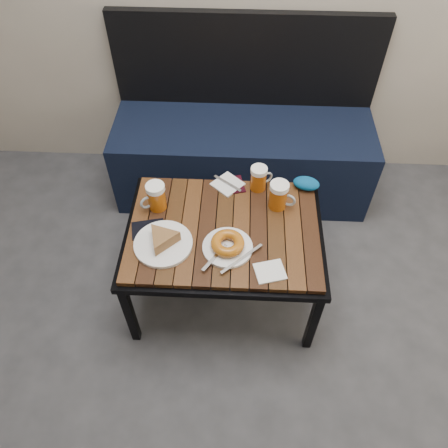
{
  "coord_description": "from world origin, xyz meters",
  "views": [
    {
      "loc": [
        0.12,
        -0.16,
        1.88
      ],
      "look_at": [
        0.07,
        1.01,
        0.5
      ],
      "focal_mm": 35.0,
      "sensor_mm": 36.0,
      "label": 1
    }
  ],
  "objects_px": {
    "passport_navy": "(148,229)",
    "bench": "(243,150)",
    "plate_pie": "(163,241)",
    "passport_burgundy": "(235,185)",
    "plate_bagel": "(228,245)",
    "cafe_table": "(224,235)",
    "beer_mug_left": "(156,197)",
    "beer_mug_centre": "(259,178)",
    "knit_pouch": "(306,183)",
    "beer_mug_right": "(279,195)"
  },
  "relations": [
    {
      "from": "passport_navy",
      "to": "bench",
      "type": "bearing_deg",
      "value": 140.35
    },
    {
      "from": "plate_pie",
      "to": "passport_burgundy",
      "type": "height_order",
      "value": "plate_pie"
    },
    {
      "from": "bench",
      "to": "passport_navy",
      "type": "height_order",
      "value": "bench"
    },
    {
      "from": "plate_bagel",
      "to": "passport_burgundy",
      "type": "height_order",
      "value": "plate_bagel"
    },
    {
      "from": "cafe_table",
      "to": "beer_mug_left",
      "type": "bearing_deg",
      "value": 160.12
    },
    {
      "from": "bench",
      "to": "passport_burgundy",
      "type": "bearing_deg",
      "value": -93.81
    },
    {
      "from": "beer_mug_centre",
      "to": "plate_pie",
      "type": "xyz_separation_m",
      "value": [
        -0.39,
        -0.35,
        -0.03
      ]
    },
    {
      "from": "cafe_table",
      "to": "passport_navy",
      "type": "bearing_deg",
      "value": -175.87
    },
    {
      "from": "beer_mug_left",
      "to": "plate_bagel",
      "type": "height_order",
      "value": "beer_mug_left"
    },
    {
      "from": "cafe_table",
      "to": "knit_pouch",
      "type": "distance_m",
      "value": 0.45
    },
    {
      "from": "bench",
      "to": "cafe_table",
      "type": "bearing_deg",
      "value": -95.31
    },
    {
      "from": "plate_bagel",
      "to": "knit_pouch",
      "type": "relative_size",
      "value": 2.02
    },
    {
      "from": "bench",
      "to": "passport_burgundy",
      "type": "relative_size",
      "value": 12.65
    },
    {
      "from": "cafe_table",
      "to": "passport_burgundy",
      "type": "bearing_deg",
      "value": 81.88
    },
    {
      "from": "beer_mug_right",
      "to": "plate_pie",
      "type": "height_order",
      "value": "beer_mug_right"
    },
    {
      "from": "cafe_table",
      "to": "passport_navy",
      "type": "distance_m",
      "value": 0.32
    },
    {
      "from": "passport_navy",
      "to": "knit_pouch",
      "type": "distance_m",
      "value": 0.73
    },
    {
      "from": "beer_mug_centre",
      "to": "beer_mug_right",
      "type": "xyz_separation_m",
      "value": [
        0.08,
        -0.11,
        0.01
      ]
    },
    {
      "from": "beer_mug_centre",
      "to": "knit_pouch",
      "type": "xyz_separation_m",
      "value": [
        0.22,
        0.01,
        -0.03
      ]
    },
    {
      "from": "passport_navy",
      "to": "knit_pouch",
      "type": "height_order",
      "value": "knit_pouch"
    },
    {
      "from": "beer_mug_right",
      "to": "passport_navy",
      "type": "distance_m",
      "value": 0.57
    },
    {
      "from": "cafe_table",
      "to": "knit_pouch",
      "type": "xyz_separation_m",
      "value": [
        0.36,
        0.26,
        0.07
      ]
    },
    {
      "from": "beer_mug_left",
      "to": "knit_pouch",
      "type": "height_order",
      "value": "beer_mug_left"
    },
    {
      "from": "passport_navy",
      "to": "cafe_table",
      "type": "bearing_deg",
      "value": 81.12
    },
    {
      "from": "cafe_table",
      "to": "passport_navy",
      "type": "xyz_separation_m",
      "value": [
        -0.32,
        -0.02,
        0.05
      ]
    },
    {
      "from": "cafe_table",
      "to": "plate_pie",
      "type": "distance_m",
      "value": 0.27
    },
    {
      "from": "cafe_table",
      "to": "beer_mug_right",
      "type": "bearing_deg",
      "value": 31.32
    },
    {
      "from": "plate_pie",
      "to": "knit_pouch",
      "type": "distance_m",
      "value": 0.7
    },
    {
      "from": "beer_mug_right",
      "to": "bench",
      "type": "bearing_deg",
      "value": 123.22
    },
    {
      "from": "beer_mug_centre",
      "to": "beer_mug_right",
      "type": "distance_m",
      "value": 0.14
    },
    {
      "from": "beer_mug_centre",
      "to": "plate_pie",
      "type": "distance_m",
      "value": 0.52
    },
    {
      "from": "passport_navy",
      "to": "passport_burgundy",
      "type": "relative_size",
      "value": 1.22
    },
    {
      "from": "knit_pouch",
      "to": "beer_mug_left",
      "type": "bearing_deg",
      "value": -166.89
    },
    {
      "from": "beer_mug_left",
      "to": "beer_mug_right",
      "type": "relative_size",
      "value": 0.99
    },
    {
      "from": "beer_mug_right",
      "to": "plate_pie",
      "type": "distance_m",
      "value": 0.53
    },
    {
      "from": "cafe_table",
      "to": "plate_bagel",
      "type": "distance_m",
      "value": 0.13
    },
    {
      "from": "plate_pie",
      "to": "beer_mug_centre",
      "type": "bearing_deg",
      "value": 42.1
    },
    {
      "from": "plate_bagel",
      "to": "passport_burgundy",
      "type": "bearing_deg",
      "value": 87.26
    },
    {
      "from": "bench",
      "to": "passport_navy",
      "type": "relative_size",
      "value": 10.39
    },
    {
      "from": "beer_mug_right",
      "to": "passport_burgundy",
      "type": "bearing_deg",
      "value": 166.4
    },
    {
      "from": "plate_bagel",
      "to": "knit_pouch",
      "type": "height_order",
      "value": "plate_bagel"
    },
    {
      "from": "plate_bagel",
      "to": "knit_pouch",
      "type": "distance_m",
      "value": 0.5
    },
    {
      "from": "beer_mug_right",
      "to": "beer_mug_centre",
      "type": "bearing_deg",
      "value": 146.43
    },
    {
      "from": "bench",
      "to": "beer_mug_left",
      "type": "relative_size",
      "value": 10.74
    },
    {
      "from": "cafe_table",
      "to": "plate_bagel",
      "type": "bearing_deg",
      "value": -79.53
    },
    {
      "from": "bench",
      "to": "beer_mug_centre",
      "type": "distance_m",
      "value": 0.57
    },
    {
      "from": "plate_pie",
      "to": "cafe_table",
      "type": "bearing_deg",
      "value": 22.49
    },
    {
      "from": "cafe_table",
      "to": "beer_mug_centre",
      "type": "height_order",
      "value": "beer_mug_centre"
    },
    {
      "from": "bench",
      "to": "cafe_table",
      "type": "height_order",
      "value": "bench"
    },
    {
      "from": "bench",
      "to": "beer_mug_right",
      "type": "relative_size",
      "value": 10.69
    }
  ]
}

